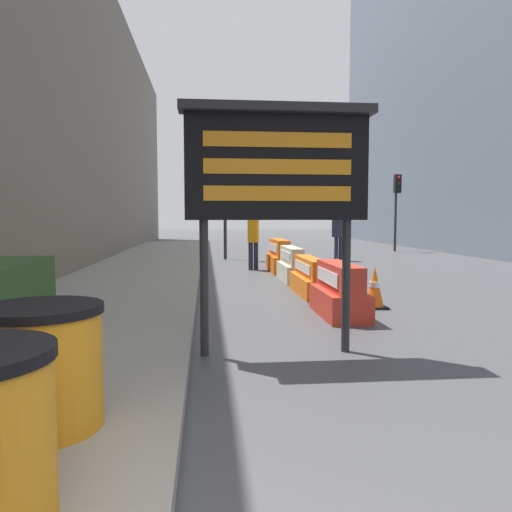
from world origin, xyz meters
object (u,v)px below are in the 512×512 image
traffic_cone_near (375,288)px  pedestrian_worker (339,232)px  jersey_barrier_orange_far (279,257)px  traffic_light_far_side (397,196)px  jersey_barrier_orange_near (310,278)px  barrel_drum_middle (42,366)px  traffic_light_near_curb (225,171)px  jersey_barrier_cream (291,266)px  pedestrian_passerby (253,236)px  jersey_barrier_red_striped (339,293)px  message_board (277,167)px  traffic_cone_mid (336,274)px

traffic_cone_near → pedestrian_worker: (1.86, 9.30, 0.70)m
jersey_barrier_orange_far → traffic_light_far_side: (6.62, 7.90, 2.15)m
jersey_barrier_orange_near → barrel_drum_middle: bearing=-116.0°
traffic_light_near_curb → jersey_barrier_orange_near: bearing=-80.7°
jersey_barrier_cream → pedestrian_passerby: pedestrian_passerby is taller
jersey_barrier_orange_near → pedestrian_passerby: size_ratio=1.11×
jersey_barrier_orange_near → traffic_cone_near: 1.84m
traffic_light_far_side → jersey_barrier_red_striped: bearing=-114.5°
message_board → traffic_cone_near: 3.89m
jersey_barrier_orange_far → pedestrian_worker: bearing=51.1°
jersey_barrier_cream → message_board: bearing=-101.3°
jersey_barrier_orange_far → traffic_cone_mid: bearing=-79.1°
traffic_cone_near → traffic_light_far_side: bearing=67.3°
jersey_barrier_orange_far → traffic_light_near_curb: (-1.41, 4.27, 2.87)m
traffic_cone_mid → traffic_light_near_curb: (-2.13, 8.01, 2.93)m
message_board → jersey_barrier_orange_near: (1.33, 4.38, -1.83)m
traffic_cone_near → pedestrian_passerby: bearing=103.2°
pedestrian_passerby → traffic_light_far_side: bearing=-30.5°
barrel_drum_middle → jersey_barrier_red_striped: size_ratio=0.53×
barrel_drum_middle → jersey_barrier_orange_near: (3.24, 6.64, -0.26)m
jersey_barrier_red_striped → traffic_cone_mid: 2.97m
jersey_barrier_orange_near → traffic_cone_mid: size_ratio=2.70×
traffic_cone_mid → pedestrian_worker: pedestrian_worker is taller
jersey_barrier_red_striped → jersey_barrier_orange_far: (0.00, 6.61, 0.04)m
jersey_barrier_red_striped → barrel_drum_middle: bearing=-126.6°
jersey_barrier_red_striped → pedestrian_passerby: size_ratio=0.92×
traffic_cone_mid → pedestrian_passerby: 4.49m
traffic_light_far_side → pedestrian_passerby: 10.56m
traffic_light_near_curb → pedestrian_passerby: size_ratio=2.63×
jersey_barrier_orange_near → pedestrian_passerby: bearing=98.5°
barrel_drum_middle → jersey_barrier_cream: 9.46m
traffic_light_near_curb → pedestrian_passerby: 4.47m
traffic_light_far_side → traffic_light_near_curb: bearing=-155.7°
message_board → jersey_barrier_orange_near: 4.93m
traffic_light_near_curb → traffic_light_far_side: bearing=24.3°
jersey_barrier_orange_far → traffic_cone_near: 6.05m
jersey_barrier_cream → jersey_barrier_red_striped: bearing=-90.0°
traffic_cone_near → traffic_cone_mid: size_ratio=1.02×
jersey_barrier_cream → pedestrian_passerby: (-0.72, 2.56, 0.65)m
traffic_cone_mid → pedestrian_passerby: size_ratio=0.41×
jersey_barrier_red_striped → jersey_barrier_cream: bearing=90.0°
jersey_barrier_orange_near → message_board: bearing=-106.9°
pedestrian_worker → jersey_barrier_orange_far: bearing=7.5°
barrel_drum_middle → traffic_cone_near: bearing=50.9°
message_board → jersey_barrier_orange_far: size_ratio=1.50×
message_board → jersey_barrier_orange_near: bearing=73.1°
jersey_barrier_cream → traffic_cone_mid: 1.80m
barrel_drum_middle → jersey_barrier_orange_near: bearing=64.0°
jersey_barrier_orange_far → traffic_light_far_side: bearing=50.0°
traffic_light_far_side → pedestrian_worker: size_ratio=1.96×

